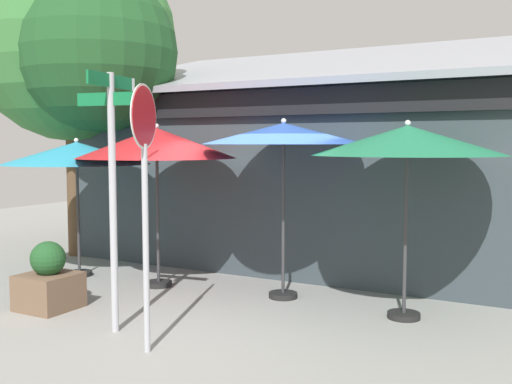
# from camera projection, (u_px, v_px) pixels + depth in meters

# --- Properties ---
(ground_plane) EXTENTS (28.00, 28.00, 0.10)m
(ground_plane) POSITION_uv_depth(u_px,v_px,m) (226.00, 316.00, 8.25)
(ground_plane) COLOR gray
(cafe_building) EXTENTS (9.65, 5.83, 4.74)m
(cafe_building) POSITION_uv_depth(u_px,v_px,m) (317.00, 170.00, 12.50)
(cafe_building) COLOR #333D42
(cafe_building) RESTS_ON ground
(street_sign_post) EXTENTS (0.94, 1.00, 3.22)m
(street_sign_post) POSITION_uv_depth(u_px,v_px,m) (113.00, 174.00, 7.27)
(street_sign_post) COLOR #A8AAB2
(street_sign_post) RESTS_ON ground
(stop_sign) EXTENTS (0.22, 0.69, 3.02)m
(stop_sign) POSITION_uv_depth(u_px,v_px,m) (145.00, 170.00, 6.53)
(stop_sign) COLOR #A8AAB2
(stop_sign) RESTS_ON ground
(patio_umbrella_teal_left) EXTENTS (2.58, 2.58, 2.46)m
(patio_umbrella_teal_left) POSITION_uv_depth(u_px,v_px,m) (77.00, 154.00, 10.37)
(patio_umbrella_teal_left) COLOR black
(patio_umbrella_teal_left) RESTS_ON ground
(patio_umbrella_crimson_center) EXTENTS (2.61, 2.61, 2.68)m
(patio_umbrella_crimson_center) POSITION_uv_depth(u_px,v_px,m) (157.00, 144.00, 9.58)
(patio_umbrella_crimson_center) COLOR black
(patio_umbrella_crimson_center) RESTS_ON ground
(patio_umbrella_royal_blue_right) EXTENTS (2.48, 2.48, 2.74)m
(patio_umbrella_royal_blue_right) POSITION_uv_depth(u_px,v_px,m) (284.00, 135.00, 8.84)
(patio_umbrella_royal_blue_right) COLOR black
(patio_umbrella_royal_blue_right) RESTS_ON ground
(patio_umbrella_forest_green_far_right) EXTENTS (2.56, 2.56, 2.67)m
(patio_umbrella_forest_green_far_right) POSITION_uv_depth(u_px,v_px,m) (407.00, 142.00, 7.79)
(patio_umbrella_forest_green_far_right) COLOR black
(patio_umbrella_forest_green_far_right) RESTS_ON ground
(shade_tree) EXTENTS (4.78, 4.22, 6.61)m
(shade_tree) POSITION_uv_depth(u_px,v_px,m) (80.00, 43.00, 11.93)
(shade_tree) COLOR brown
(shade_tree) RESTS_ON ground
(sidewalk_planter) EXTENTS (0.74, 0.74, 0.98)m
(sidewalk_planter) POSITION_uv_depth(u_px,v_px,m) (49.00, 281.00, 8.41)
(sidewalk_planter) COLOR brown
(sidewalk_planter) RESTS_ON ground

